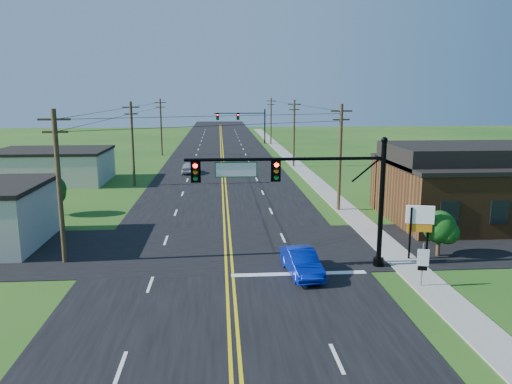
{
  "coord_description": "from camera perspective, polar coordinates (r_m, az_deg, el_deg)",
  "views": [
    {
      "loc": [
        -0.31,
        -18.89,
        9.83
      ],
      "look_at": [
        1.84,
        10.0,
        4.09
      ],
      "focal_mm": 35.0,
      "sensor_mm": 36.0,
      "label": 1
    }
  ],
  "objects": [
    {
      "name": "distant_car",
      "position": [
        62.83,
        -7.66,
        2.76
      ],
      "size": [
        1.83,
        4.22,
        1.42
      ],
      "primitive_type": "imported",
      "rotation": [
        0.0,
        0.0,
        3.11
      ],
      "color": "silver",
      "rests_on": "ground"
    },
    {
      "name": "brick_building",
      "position": [
        42.77,
        24.18,
        0.15
      ],
      "size": [
        14.2,
        11.2,
        4.7
      ],
      "color": "#533317",
      "rests_on": "ground"
    },
    {
      "name": "stop_sign",
      "position": [
        35.45,
        17.95,
        -2.74
      ],
      "size": [
        0.75,
        0.35,
        2.25
      ],
      "rotation": [
        0.0,
        0.0,
        -0.4
      ],
      "color": "slate",
      "rests_on": "ground"
    },
    {
      "name": "pylon_sign",
      "position": [
        31.19,
        18.21,
        -3.12
      ],
      "size": [
        1.62,
        0.6,
        3.31
      ],
      "rotation": [
        0.0,
        0.0,
        -0.24
      ],
      "color": "black",
      "rests_on": "ground"
    },
    {
      "name": "utility_pole_right_a",
      "position": [
        42.43,
        9.59,
        4.14
      ],
      "size": [
        1.8,
        0.28,
        9.0
      ],
      "color": "#342618",
      "rests_on": "ground"
    },
    {
      "name": "shrub_corner",
      "position": [
        32.36,
        20.24,
        -3.78
      ],
      "size": [
        2.0,
        2.0,
        2.86
      ],
      "color": "#342618",
      "rests_on": "ground"
    },
    {
      "name": "sidewalk",
      "position": [
        60.67,
        6.07,
        1.86
      ],
      "size": [
        2.0,
        160.0,
        0.08
      ],
      "primitive_type": "cube",
      "color": "gray",
      "rests_on": "ground"
    },
    {
      "name": "road_main",
      "position": [
        69.59,
        -3.96,
        3.08
      ],
      "size": [
        16.0,
        220.0,
        0.04
      ],
      "primitive_type": "cube",
      "color": "black",
      "rests_on": "ground"
    },
    {
      "name": "utility_pole_left_c",
      "position": [
        81.57,
        -10.81,
        7.42
      ],
      "size": [
        1.8,
        0.28,
        9.0
      ],
      "color": "#342618",
      "rests_on": "ground"
    },
    {
      "name": "utility_pole_left_a",
      "position": [
        30.75,
        -21.58,
        0.85
      ],
      "size": [
        1.8,
        0.28,
        9.0
      ],
      "color": "#342618",
      "rests_on": "ground"
    },
    {
      "name": "signal_mast_main",
      "position": [
        27.76,
        5.46,
        0.61
      ],
      "size": [
        11.3,
        0.6,
        7.48
      ],
      "color": "black",
      "rests_on": "ground"
    },
    {
      "name": "route_sign",
      "position": [
        27.13,
        18.52,
        -7.56
      ],
      "size": [
        0.58,
        0.16,
        2.36
      ],
      "rotation": [
        0.0,
        0.0,
        -0.23
      ],
      "color": "slate",
      "rests_on": "ground"
    },
    {
      "name": "blue_car",
      "position": [
        27.69,
        5.23,
        -8.07
      ],
      "size": [
        1.95,
        4.44,
        1.42
      ],
      "primitive_type": "imported",
      "rotation": [
        0.0,
        0.0,
        0.11
      ],
      "color": "#071C9D",
      "rests_on": "ground"
    },
    {
      "name": "tree_right_back",
      "position": [
        48.31,
        15.54,
        2.19
      ],
      "size": [
        3.0,
        3.0,
        4.1
      ],
      "color": "#342618",
      "rests_on": "ground"
    },
    {
      "name": "ground",
      "position": [
        21.3,
        -3.06,
        -16.3
      ],
      "size": [
        260.0,
        260.0,
        0.0
      ],
      "primitive_type": "plane",
      "color": "#174914",
      "rests_on": "ground"
    },
    {
      "name": "signal_mast_far",
      "position": [
        99.15,
        -1.52,
        8.15
      ],
      "size": [
        10.98,
        0.6,
        7.48
      ],
      "color": "black",
      "rests_on": "ground"
    },
    {
      "name": "utility_pole_left_b",
      "position": [
        54.91,
        -13.94,
        5.54
      ],
      "size": [
        1.8,
        0.28,
        9.0
      ],
      "color": "#342618",
      "rests_on": "ground"
    },
    {
      "name": "road_cross",
      "position": [
        32.41,
        -3.53,
        -6.43
      ],
      "size": [
        70.0,
        10.0,
        0.04
      ],
      "primitive_type": "cube",
      "color": "black",
      "rests_on": "ground"
    },
    {
      "name": "tree_left",
      "position": [
        43.8,
        -22.39,
        0.27
      ],
      "size": [
        2.4,
        2.4,
        3.37
      ],
      "color": "#342618",
      "rests_on": "ground"
    },
    {
      "name": "utility_pole_right_c",
      "position": [
        97.55,
        1.72,
        8.2
      ],
      "size": [
        1.8,
        0.28,
        9.0
      ],
      "color": "#342618",
      "rests_on": "ground"
    },
    {
      "name": "utility_pole_right_b",
      "position": [
        67.84,
        4.36,
        6.86
      ],
      "size": [
        1.8,
        0.28,
        9.0
      ],
      "color": "#342618",
      "rests_on": "ground"
    },
    {
      "name": "cream_bldg_far",
      "position": [
        60.41,
        -22.26,
        2.79
      ],
      "size": [
        12.2,
        9.2,
        3.7
      ],
      "color": "beige",
      "rests_on": "ground"
    }
  ]
}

